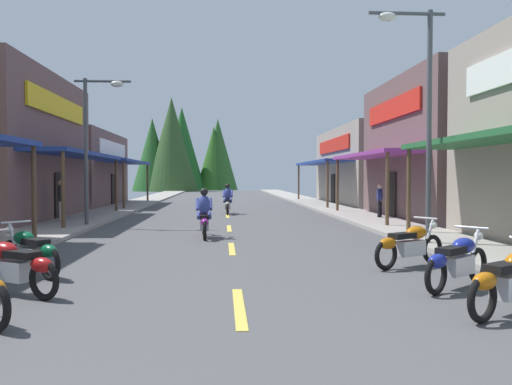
{
  "coord_description": "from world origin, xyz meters",
  "views": [
    {
      "loc": [
        -0.24,
        0.37,
        1.92
      ],
      "look_at": [
        1.63,
        29.41,
        1.03
      ],
      "focal_mm": 36.49,
      "sensor_mm": 36.0,
      "label": 1
    }
  ],
  "objects_px": {
    "motorcycle_parked_left_3": "(30,251)",
    "streetlamp_left": "(95,129)",
    "rider_cruising_lead": "(204,217)",
    "streetlamp_right": "(418,94)",
    "motorcycle_parked_right_3": "(409,244)",
    "pedestrian_browsing": "(61,198)",
    "motorcycle_parked_right_1": "(511,280)",
    "pedestrian_by_shop": "(380,199)",
    "rider_cruising_trailing": "(228,201)",
    "motorcycle_parked_right_2": "(457,260)",
    "motorcycle_parked_left_2": "(13,265)"
  },
  "relations": [
    {
      "from": "motorcycle_parked_right_1",
      "to": "pedestrian_browsing",
      "type": "height_order",
      "value": "pedestrian_browsing"
    },
    {
      "from": "motorcycle_parked_left_3",
      "to": "pedestrian_browsing",
      "type": "bearing_deg",
      "value": -33.66
    },
    {
      "from": "streetlamp_right",
      "to": "motorcycle_parked_right_2",
      "type": "height_order",
      "value": "streetlamp_right"
    },
    {
      "from": "motorcycle_parked_left_3",
      "to": "pedestrian_by_shop",
      "type": "xyz_separation_m",
      "value": [
        10.7,
        12.42,
        0.44
      ]
    },
    {
      "from": "motorcycle_parked_left_2",
      "to": "pedestrian_browsing",
      "type": "height_order",
      "value": "pedestrian_browsing"
    },
    {
      "from": "streetlamp_right",
      "to": "motorcycle_parked_right_1",
      "type": "xyz_separation_m",
      "value": [
        -1.31,
        -6.9,
        -3.67
      ]
    },
    {
      "from": "motorcycle_parked_right_3",
      "to": "motorcycle_parked_left_2",
      "type": "height_order",
      "value": "same"
    },
    {
      "from": "motorcycle_parked_right_1",
      "to": "motorcycle_parked_right_2",
      "type": "bearing_deg",
      "value": 57.0
    },
    {
      "from": "streetlamp_left",
      "to": "motorcycle_parked_right_2",
      "type": "distance_m",
      "value": 14.7
    },
    {
      "from": "motorcycle_parked_right_3",
      "to": "motorcycle_parked_left_2",
      "type": "distance_m",
      "value": 7.67
    },
    {
      "from": "pedestrian_browsing",
      "to": "streetlamp_right",
      "type": "bearing_deg",
      "value": -35.28
    },
    {
      "from": "motorcycle_parked_right_3",
      "to": "rider_cruising_trailing",
      "type": "height_order",
      "value": "rider_cruising_trailing"
    },
    {
      "from": "motorcycle_parked_right_1",
      "to": "pedestrian_browsing",
      "type": "distance_m",
      "value": 18.18
    },
    {
      "from": "streetlamp_right",
      "to": "motorcycle_parked_right_3",
      "type": "xyz_separation_m",
      "value": [
        -1.34,
        -3.05,
        -3.67
      ]
    },
    {
      "from": "motorcycle_parked_left_3",
      "to": "streetlamp_right",
      "type": "bearing_deg",
      "value": -116.16
    },
    {
      "from": "motorcycle_parked_left_3",
      "to": "pedestrian_browsing",
      "type": "distance_m",
      "value": 11.8
    },
    {
      "from": "rider_cruising_trailing",
      "to": "pedestrian_by_shop",
      "type": "height_order",
      "value": "pedestrian_by_shop"
    },
    {
      "from": "motorcycle_parked_right_3",
      "to": "rider_cruising_lead",
      "type": "height_order",
      "value": "rider_cruising_lead"
    },
    {
      "from": "pedestrian_by_shop",
      "to": "motorcycle_parked_right_1",
      "type": "bearing_deg",
      "value": -66.53
    },
    {
      "from": "rider_cruising_trailing",
      "to": "pedestrian_browsing",
      "type": "xyz_separation_m",
      "value": [
        -6.86,
        -4.93,
        0.4
      ]
    },
    {
      "from": "pedestrian_browsing",
      "to": "motorcycle_parked_right_3",
      "type": "bearing_deg",
      "value": -47.78
    },
    {
      "from": "motorcycle_parked_left_3",
      "to": "rider_cruising_trailing",
      "type": "xyz_separation_m",
      "value": [
        3.98,
        16.36,
        0.17
      ]
    },
    {
      "from": "streetlamp_left",
      "to": "motorcycle_parked_right_1",
      "type": "distance_m",
      "value": 16.02
    },
    {
      "from": "motorcycle_parked_right_3",
      "to": "pedestrian_browsing",
      "type": "bearing_deg",
      "value": 103.4
    },
    {
      "from": "motorcycle_parked_right_2",
      "to": "motorcycle_parked_right_1",
      "type": "bearing_deg",
      "value": -129.2
    },
    {
      "from": "motorcycle_parked_right_2",
      "to": "motorcycle_parked_left_2",
      "type": "bearing_deg",
      "value": 141.37
    },
    {
      "from": "motorcycle_parked_left_2",
      "to": "motorcycle_parked_right_2",
      "type": "bearing_deg",
      "value": -147.73
    },
    {
      "from": "motorcycle_parked_right_1",
      "to": "motorcycle_parked_left_2",
      "type": "distance_m",
      "value": 7.57
    },
    {
      "from": "motorcycle_parked_left_2",
      "to": "pedestrian_by_shop",
      "type": "distance_m",
      "value": 17.5
    },
    {
      "from": "motorcycle_parked_right_3",
      "to": "streetlamp_right",
      "type": "bearing_deg",
      "value": 35.59
    },
    {
      "from": "rider_cruising_lead",
      "to": "pedestrian_by_shop",
      "type": "bearing_deg",
      "value": -53.14
    },
    {
      "from": "motorcycle_parked_right_3",
      "to": "pedestrian_by_shop",
      "type": "bearing_deg",
      "value": 45.08
    },
    {
      "from": "pedestrian_by_shop",
      "to": "pedestrian_browsing",
      "type": "height_order",
      "value": "pedestrian_browsing"
    },
    {
      "from": "motorcycle_parked_left_3",
      "to": "streetlamp_left",
      "type": "bearing_deg",
      "value": -41.46
    },
    {
      "from": "streetlamp_left",
      "to": "motorcycle_parked_right_3",
      "type": "relative_size",
      "value": 2.97
    },
    {
      "from": "motorcycle_parked_left_2",
      "to": "rider_cruising_lead",
      "type": "bearing_deg",
      "value": -77.83
    },
    {
      "from": "rider_cruising_lead",
      "to": "pedestrian_browsing",
      "type": "xyz_separation_m",
      "value": [
        -6.02,
        5.36,
        0.4
      ]
    },
    {
      "from": "motorcycle_parked_right_3",
      "to": "pedestrian_browsing",
      "type": "relative_size",
      "value": 1.05
    },
    {
      "from": "streetlamp_right",
      "to": "rider_cruising_trailing",
      "type": "relative_size",
      "value": 3.0
    },
    {
      "from": "motorcycle_parked_right_3",
      "to": "pedestrian_browsing",
      "type": "height_order",
      "value": "pedestrian_browsing"
    },
    {
      "from": "pedestrian_by_shop",
      "to": "streetlamp_right",
      "type": "bearing_deg",
      "value": -66.53
    },
    {
      "from": "pedestrian_browsing",
      "to": "motorcycle_parked_left_3",
      "type": "bearing_deg",
      "value": -77.75
    },
    {
      "from": "motorcycle_parked_right_2",
      "to": "pedestrian_by_shop",
      "type": "xyz_separation_m",
      "value": [
        2.97,
        14.06,
        0.44
      ]
    },
    {
      "from": "motorcycle_parked_right_3",
      "to": "rider_cruising_lead",
      "type": "relative_size",
      "value": 0.88
    },
    {
      "from": "motorcycle_parked_right_2",
      "to": "pedestrian_browsing",
      "type": "relative_size",
      "value": 0.96
    },
    {
      "from": "motorcycle_parked_right_3",
      "to": "pedestrian_browsing",
      "type": "distance_m",
      "value": 15.19
    },
    {
      "from": "motorcycle_parked_left_3",
      "to": "rider_cruising_lead",
      "type": "distance_m",
      "value": 6.84
    },
    {
      "from": "motorcycle_parked_left_2",
      "to": "rider_cruising_lead",
      "type": "relative_size",
      "value": 0.87
    },
    {
      "from": "rider_cruising_lead",
      "to": "motorcycle_parked_left_3",
      "type": "bearing_deg",
      "value": 149.46
    },
    {
      "from": "motorcycle_parked_left_2",
      "to": "rider_cruising_lead",
      "type": "height_order",
      "value": "rider_cruising_lead"
    }
  ]
}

